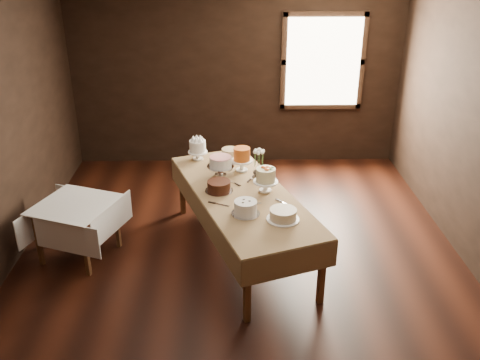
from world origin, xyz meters
name	(u,v)px	position (x,y,z in m)	size (l,w,h in m)	color
floor	(240,265)	(0.00, 0.00, 0.00)	(5.00, 6.00, 0.01)	black
wall_back	(236,75)	(0.00, 3.00, 1.40)	(5.00, 0.02, 2.80)	black
window	(323,62)	(1.30, 2.94, 1.60)	(1.10, 0.05, 1.30)	#FFEABF
display_table	(242,197)	(0.02, 0.29, 0.70)	(1.73, 2.63, 0.76)	#4E2C14
side_table	(75,210)	(-1.80, 0.25, 0.58)	(1.01, 1.01, 0.66)	#4E2C14
cake_meringue	(198,151)	(-0.51, 1.23, 0.88)	(0.27, 0.27, 0.26)	white
cake_speckled	(230,154)	(-0.10, 1.25, 0.82)	(0.27, 0.27, 0.13)	white
cake_lattice	(221,167)	(-0.21, 0.74, 0.87)	(0.36, 0.36, 0.24)	silver
cake_caramel	(242,161)	(0.04, 0.88, 0.89)	(0.26, 0.26, 0.30)	white
cake_chocolate	(219,187)	(-0.23, 0.32, 0.82)	(0.34, 0.34, 0.12)	silver
cake_flowers	(266,181)	(0.28, 0.32, 0.88)	(0.27, 0.27, 0.28)	white
cake_swirl	(246,208)	(0.05, -0.21, 0.83)	(0.30, 0.30, 0.15)	silver
cake_cream	(283,215)	(0.41, -0.33, 0.81)	(0.33, 0.33, 0.11)	white
cake_server_a	(254,204)	(0.15, 0.01, 0.76)	(0.24, 0.03, 0.01)	silver
cake_server_b	(287,205)	(0.49, -0.02, 0.76)	(0.24, 0.03, 0.01)	silver
cake_server_c	(231,181)	(-0.10, 0.57, 0.76)	(0.24, 0.03, 0.01)	silver
cake_server_d	(253,177)	(0.16, 0.69, 0.76)	(0.24, 0.03, 0.01)	silver
cake_server_e	(223,205)	(-0.19, -0.01, 0.76)	(0.24, 0.03, 0.01)	silver
flower_vase	(259,171)	(0.23, 0.70, 0.83)	(0.13, 0.13, 0.13)	#2D2823
flower_bouquet	(259,157)	(0.23, 0.70, 1.01)	(0.14, 0.14, 0.20)	white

